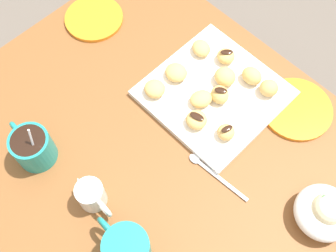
{
  "coord_description": "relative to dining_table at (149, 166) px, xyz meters",
  "views": [
    {
      "loc": [
        -0.31,
        0.24,
        1.64
      ],
      "look_at": [
        -0.01,
        -0.06,
        0.77
      ],
      "focal_mm": 44.35,
      "sensor_mm": 36.0,
      "label": 1
    }
  ],
  "objects": [
    {
      "name": "beignet_4",
      "position": [
        -0.04,
        -0.21,
        0.17
      ],
      "size": [
        0.06,
        0.06,
        0.04
      ],
      "primitive_type": "ellipsoid",
      "rotation": [
        0.0,
        0.0,
        1.06
      ],
      "color": "#E5B260",
      "rests_on": "pastry_plate_square"
    },
    {
      "name": "chocolate_drizzle_5",
      "position": [
        -0.05,
        -0.12,
        0.19
      ],
      "size": [
        0.04,
        0.03,
        0.0
      ],
      "primitive_type": "ellipsoid",
      "rotation": [
        0.0,
        0.0,
        3.42
      ],
      "color": "black",
      "rests_on": "beignet_5"
    },
    {
      "name": "beignet_2",
      "position": [
        -0.12,
        -0.14,
        0.17
      ],
      "size": [
        0.04,
        0.04,
        0.03
      ],
      "primitive_type": "ellipsoid",
      "rotation": [
        0.0,
        0.0,
        4.76
      ],
      "color": "#E5B260",
      "rests_on": "pastry_plate_square"
    },
    {
      "name": "beignet_5",
      "position": [
        -0.05,
        -0.12,
        0.17
      ],
      "size": [
        0.07,
        0.07,
        0.03
      ],
      "primitive_type": "ellipsoid",
      "rotation": [
        0.0,
        0.0,
        3.84
      ],
      "color": "#E5B260",
      "rests_on": "pastry_plate_square"
    },
    {
      "name": "ground_plane",
      "position": [
        0.0,
        0.0,
        -0.61
      ],
      "size": [
        8.0,
        8.0,
        0.0
      ],
      "primitive_type": "plane",
      "color": "#665B51"
    },
    {
      "name": "cream_pitcher_white",
      "position": [
        -0.02,
        0.17,
        0.18
      ],
      "size": [
        0.1,
        0.06,
        0.07
      ],
      "color": "white",
      "rests_on": "dining_table"
    },
    {
      "name": "coffee_mug_teal_right",
      "position": [
        0.16,
        0.2,
        0.19
      ],
      "size": [
        0.13,
        0.09,
        0.13
      ],
      "color": "teal",
      "rests_on": "dining_table"
    },
    {
      "name": "ice_cream_bowl",
      "position": [
        -0.38,
        -0.15,
        0.18
      ],
      "size": [
        0.12,
        0.12,
        0.09
      ],
      "color": "white",
      "rests_on": "dining_table"
    },
    {
      "name": "beignet_0",
      "position": [
        0.03,
        -0.3,
        0.17
      ],
      "size": [
        0.06,
        0.06,
        0.03
      ],
      "primitive_type": "ellipsoid",
      "rotation": [
        0.0,
        0.0,
        0.62
      ],
      "color": "#E5B260",
      "rests_on": "pastry_plate_square"
    },
    {
      "name": "chocolate_drizzle_0",
      "position": [
        0.03,
        -0.3,
        0.19
      ],
      "size": [
        0.03,
        0.03,
        0.0
      ],
      "primitive_type": "ellipsoid",
      "rotation": [
        0.0,
        0.0,
        0.85
      ],
      "color": "black",
      "rests_on": "beignet_0"
    },
    {
      "name": "beignet_1",
      "position": [
        -0.11,
        -0.3,
        0.18
      ],
      "size": [
        0.06,
        0.06,
        0.04
      ],
      "primitive_type": "ellipsoid",
      "rotation": [
        0.0,
        0.0,
        4.19
      ],
      "color": "#E5B260",
      "rests_on": "pastry_plate_square"
    },
    {
      "name": "beignet_7",
      "position": [
        0.08,
        -0.11,
        0.17
      ],
      "size": [
        0.05,
        0.05,
        0.03
      ],
      "primitive_type": "ellipsoid",
      "rotation": [
        0.0,
        0.0,
        3.18
      ],
      "color": "#E5B260",
      "rests_on": "pastry_plate_square"
    },
    {
      "name": "saucer_orange_left",
      "position": [
        -0.19,
        -0.32,
        0.15
      ],
      "size": [
        0.17,
        0.17,
        0.01
      ],
      "primitive_type": "cylinder",
      "color": "orange",
      "rests_on": "dining_table"
    },
    {
      "name": "saucer_orange_right",
      "position": [
        0.37,
        -0.16,
        0.15
      ],
      "size": [
        0.16,
        0.16,
        0.01
      ],
      "primitive_type": "cylinder",
      "color": "orange",
      "rests_on": "dining_table"
    },
    {
      "name": "chocolate_drizzle_2",
      "position": [
        -0.12,
        -0.14,
        0.19
      ],
      "size": [
        0.02,
        0.03,
        0.0
      ],
      "primitive_type": "ellipsoid",
      "rotation": [
        0.0,
        0.0,
        4.44
      ],
      "color": "black",
      "rests_on": "beignet_2"
    },
    {
      "name": "beignet_10",
      "position": [
        0.09,
        -0.28,
        0.17
      ],
      "size": [
        0.06,
        0.06,
        0.03
      ],
      "primitive_type": "ellipsoid",
      "rotation": [
        0.0,
        0.0,
        2.78
      ],
      "color": "#E5B260",
      "rests_on": "pastry_plate_square"
    },
    {
      "name": "pastry_plate_square",
      "position": [
        -0.02,
        -0.21,
        0.15
      ],
      "size": [
        0.3,
        0.3,
        0.02
      ],
      "primitive_type": "cube",
      "color": "white",
      "rests_on": "dining_table"
    },
    {
      "name": "beignet_9",
      "position": [
        -0.02,
        -0.25,
        0.18
      ],
      "size": [
        0.06,
        0.06,
        0.04
      ],
      "primitive_type": "ellipsoid",
      "rotation": [
        0.0,
        0.0,
        4.82
      ],
      "color": "#E5B260",
      "rests_on": "pastry_plate_square"
    },
    {
      "name": "beignet_3",
      "position": [
        0.08,
        -0.18,
        0.17
      ],
      "size": [
        0.06,
        0.06,
        0.03
      ],
      "primitive_type": "ellipsoid",
      "rotation": [
        0.0,
        0.0,
        1.63
      ],
      "color": "#E5B260",
      "rests_on": "pastry_plate_square"
    },
    {
      "name": "dining_table",
      "position": [
        0.0,
        0.0,
        0.0
      ],
      "size": [
        0.95,
        0.85,
        0.75
      ],
      "color": "brown",
      "rests_on": "ground_plane"
    },
    {
      "name": "beignet_6",
      "position": [
        -0.02,
        -0.17,
        0.17
      ],
      "size": [
        0.06,
        0.07,
        0.03
      ],
      "primitive_type": "ellipsoid",
      "rotation": [
        0.0,
        0.0,
        2.78
      ],
      "color": "#E5B260",
      "rests_on": "pastry_plate_square"
    },
    {
      "name": "beignet_8",
      "position": [
        -0.06,
        -0.3,
        0.18
      ],
      "size": [
        0.05,
        0.04,
        0.04
      ],
      "primitive_type": "ellipsoid",
      "rotation": [
        0.0,
        0.0,
        1.55
      ],
      "color": "#E5B260",
      "rests_on": "pastry_plate_square"
    },
    {
      "name": "chocolate_drizzle_4",
      "position": [
        -0.04,
        -0.21,
        0.19
      ],
      "size": [
        0.03,
        0.03,
        0.0
      ],
      "primitive_type": "ellipsoid",
      "rotation": [
        0.0,
        0.0,
        0.62
      ],
      "color": "black",
      "rests_on": "beignet_4"
    },
    {
      "name": "loose_spoon_near_saucer",
      "position": [
        -0.15,
        -0.06,
        0.14
      ],
      "size": [
        0.16,
        0.03,
        0.01
      ],
      "color": "silver",
      "rests_on": "dining_table"
    },
    {
      "name": "coffee_mug_teal_left",
      "position": [
        -0.15,
        0.2,
        0.19
      ],
      "size": [
        0.13,
        0.09,
        0.15
      ],
      "color": "teal",
      "rests_on": "dining_table"
    }
  ]
}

